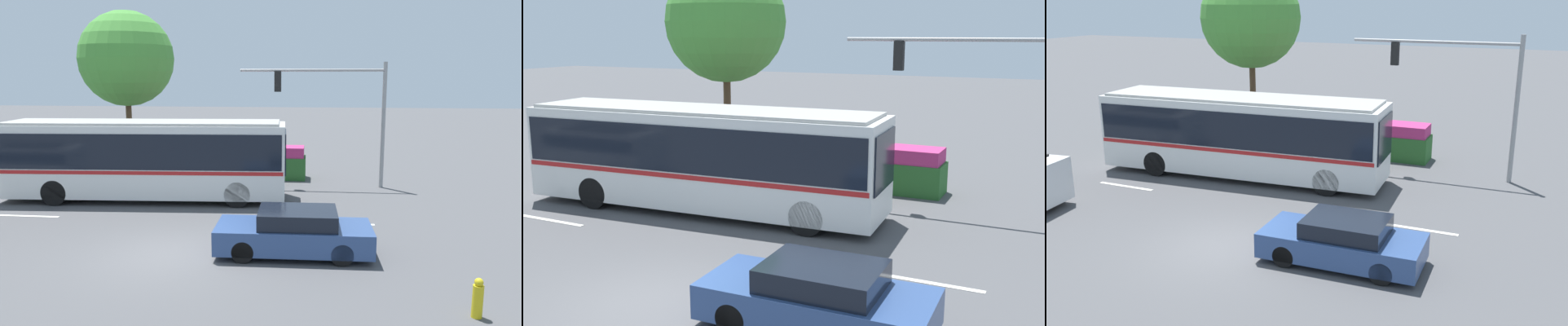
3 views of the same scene
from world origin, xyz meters
TOP-DOWN VIEW (x-y plane):
  - ground_plane at (0.00, 0.00)m, footprint 140.00×140.00m
  - city_bus at (-2.77, 6.21)m, footprint 11.48×3.27m
  - sedan_foreground at (3.51, 0.42)m, footprint 4.38×1.94m
  - traffic_light_pole at (5.31, 9.51)m, footprint 6.48×0.24m
  - flowering_hedge at (-0.55, 11.09)m, footprint 8.33×1.34m
  - street_tree_left at (-5.90, 12.91)m, footprint 4.98×4.98m
  - lane_stripe_near at (4.90, 3.49)m, footprint 2.40×0.16m
  - lane_stripe_mid at (-6.20, 3.27)m, footprint 2.40×0.16m

SIDE VIEW (x-z plane):
  - ground_plane at x=0.00m, z-range 0.00..0.00m
  - lane_stripe_near at x=4.90m, z-range 0.00..0.01m
  - lane_stripe_mid at x=-6.20m, z-range 0.00..0.01m
  - sedan_foreground at x=3.51m, z-range -0.03..1.26m
  - flowering_hedge at x=-0.55m, z-range -0.01..1.57m
  - city_bus at x=-2.77m, z-range 0.22..3.42m
  - traffic_light_pole at x=5.31m, z-range 1.02..6.61m
  - street_tree_left at x=-5.90m, z-range 1.68..10.05m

